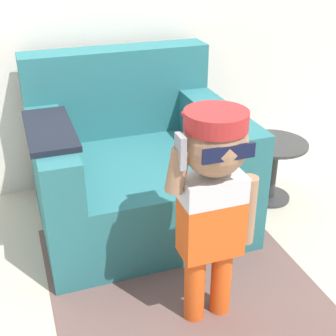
{
  "coord_description": "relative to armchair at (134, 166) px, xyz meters",
  "views": [
    {
      "loc": [
        -0.53,
        -2.18,
        1.6
      ],
      "look_at": [
        0.14,
        -0.27,
        0.56
      ],
      "focal_mm": 50.0,
      "sensor_mm": 36.0,
      "label": 1
    }
  ],
  "objects": [
    {
      "name": "side_table",
      "position": [
        0.88,
        -0.1,
        -0.09
      ],
      "size": [
        0.42,
        0.42,
        0.4
      ],
      "color": "#333333",
      "rests_on": "ground_plane"
    },
    {
      "name": "rug",
      "position": [
        0.04,
        -0.62,
        -0.33
      ],
      "size": [
        1.27,
        1.26,
        0.01
      ],
      "color": "brown",
      "rests_on": "ground_plane"
    },
    {
      "name": "person_child",
      "position": [
        0.08,
        -0.92,
        0.33
      ],
      "size": [
        0.41,
        0.31,
        1.0
      ],
      "color": "#E05119",
      "rests_on": "ground_plane"
    },
    {
      "name": "armchair",
      "position": [
        0.0,
        0.0,
        0.0
      ],
      "size": [
        1.16,
        1.04,
        0.96
      ],
      "color": "#286B70",
      "rests_on": "ground_plane"
    },
    {
      "name": "ground_plane",
      "position": [
        -0.1,
        -0.22,
        -0.34
      ],
      "size": [
        10.0,
        10.0,
        0.0
      ],
      "primitive_type": "plane",
      "color": "#BCB29E"
    }
  ]
}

